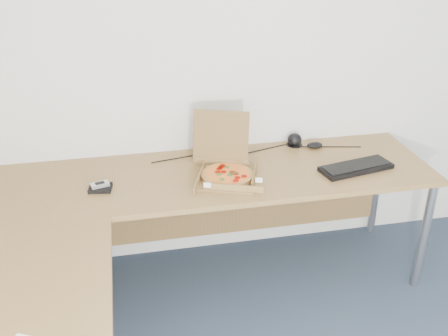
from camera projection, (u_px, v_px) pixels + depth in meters
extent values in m
cube|color=olive|center=(211.00, 176.00, 2.87)|extent=(2.50, 0.70, 0.03)
cylinder|color=gray|center=(377.00, 187.00, 3.51)|extent=(0.05, 0.05, 0.70)
cube|color=olive|center=(227.00, 178.00, 2.81)|extent=(0.31, 0.31, 0.01)
cube|color=olive|center=(221.00, 138.00, 2.89)|extent=(0.31, 0.06, 0.31)
cylinder|color=#C28A4A|center=(227.00, 176.00, 2.80)|extent=(0.28, 0.28, 0.02)
cylinder|color=red|center=(227.00, 173.00, 2.80)|extent=(0.25, 0.25, 0.00)
cylinder|color=white|center=(235.00, 153.00, 2.98)|extent=(0.07, 0.07, 0.12)
cube|color=black|center=(356.00, 168.00, 2.90)|extent=(0.44, 0.23, 0.03)
ellipsoid|color=black|center=(315.00, 145.00, 3.17)|extent=(0.10, 0.07, 0.04)
cube|color=black|center=(100.00, 188.00, 2.70)|extent=(0.13, 0.11, 0.02)
cube|color=#B2B5BA|center=(100.00, 185.00, 2.69)|extent=(0.10, 0.07, 0.02)
ellipsoid|color=black|center=(295.00, 139.00, 3.19)|extent=(0.10, 0.10, 0.08)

